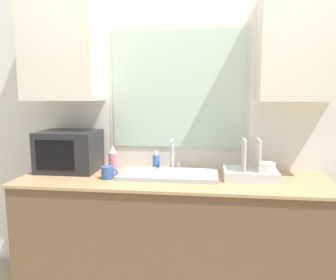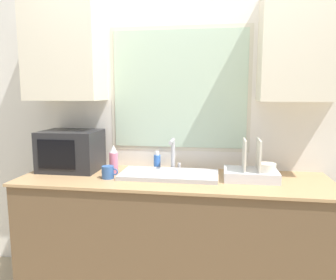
# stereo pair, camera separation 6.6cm
# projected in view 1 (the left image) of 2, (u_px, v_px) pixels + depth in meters

# --- Properties ---
(countertop) EXTENTS (2.24, 0.69, 0.92)m
(countertop) POSITION_uv_depth(u_px,v_px,m) (173.00, 237.00, 2.44)
(countertop) COLOR brown
(countertop) RESTS_ON ground_plane
(wall_back) EXTENTS (6.00, 0.38, 2.60)m
(wall_back) POSITION_uv_depth(u_px,v_px,m) (178.00, 106.00, 2.61)
(wall_back) COLOR silver
(wall_back) RESTS_ON ground_plane
(sink_basin) EXTENTS (0.71, 0.34, 0.03)m
(sink_basin) POSITION_uv_depth(u_px,v_px,m) (169.00, 175.00, 2.40)
(sink_basin) COLOR #B2B2B7
(sink_basin) RESTS_ON countertop
(faucet) EXTENTS (0.08, 0.16, 0.26)m
(faucet) POSITION_uv_depth(u_px,v_px,m) (172.00, 152.00, 2.56)
(faucet) COLOR #B7B7BC
(faucet) RESTS_ON countertop
(microwave) EXTENTS (0.45, 0.36, 0.31)m
(microwave) POSITION_uv_depth(u_px,v_px,m) (69.00, 151.00, 2.56)
(microwave) COLOR #232326
(microwave) RESTS_ON countertop
(dish_rack) EXTENTS (0.37, 0.26, 0.29)m
(dish_rack) POSITION_uv_depth(u_px,v_px,m) (252.00, 171.00, 2.32)
(dish_rack) COLOR silver
(dish_rack) RESTS_ON countertop
(spray_bottle) EXTENTS (0.06, 0.06, 0.22)m
(spray_bottle) POSITION_uv_depth(u_px,v_px,m) (113.00, 160.00, 2.45)
(spray_bottle) COLOR #D8728C
(spray_bottle) RESTS_ON countertop
(soap_bottle) EXTENTS (0.05, 0.05, 0.15)m
(soap_bottle) POSITION_uv_depth(u_px,v_px,m) (156.00, 162.00, 2.61)
(soap_bottle) COLOR blue
(soap_bottle) RESTS_ON countertop
(mug_near_sink) EXTENTS (0.12, 0.09, 0.09)m
(mug_near_sink) POSITION_uv_depth(u_px,v_px,m) (108.00, 173.00, 2.33)
(mug_near_sink) COLOR #335999
(mug_near_sink) RESTS_ON countertop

